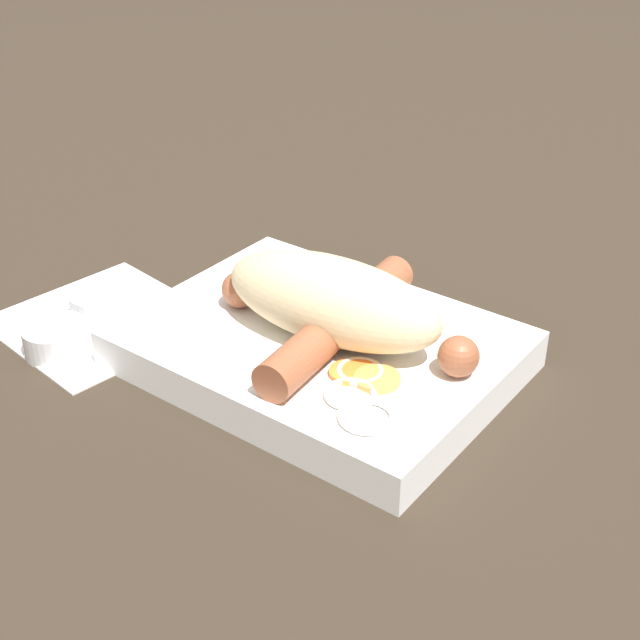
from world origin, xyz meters
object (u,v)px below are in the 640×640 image
object	(u,v)px
bread_roll	(331,301)
condiment_cup_near	(100,305)
food_tray	(320,349)
condiment_cup_far	(56,341)
sausage	(342,321)

from	to	relation	value
bread_roll	condiment_cup_near	world-z (taller)	bread_roll
food_tray	condiment_cup_near	world-z (taller)	food_tray
condiment_cup_near	condiment_cup_far	world-z (taller)	same
food_tray	sausage	bearing A→B (deg)	-169.28
condiment_cup_far	condiment_cup_near	bearing A→B (deg)	-75.27
sausage	food_tray	bearing A→B (deg)	10.72
bread_roll	sausage	size ratio (longest dim) A/B	0.84
bread_roll	condiment_cup_far	size ratio (longest dim) A/B	3.54
bread_roll	condiment_cup_far	xyz separation A→B (m)	(0.18, 0.10, -0.05)
sausage	condiment_cup_near	world-z (taller)	sausage
food_tray	condiment_cup_near	bearing A→B (deg)	14.73
condiment_cup_near	sausage	bearing A→B (deg)	-165.61
sausage	condiment_cup_far	size ratio (longest dim) A/B	4.19
sausage	condiment_cup_near	bearing A→B (deg)	14.39
food_tray	bread_roll	xyz separation A→B (m)	(-0.01, 0.00, 0.04)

